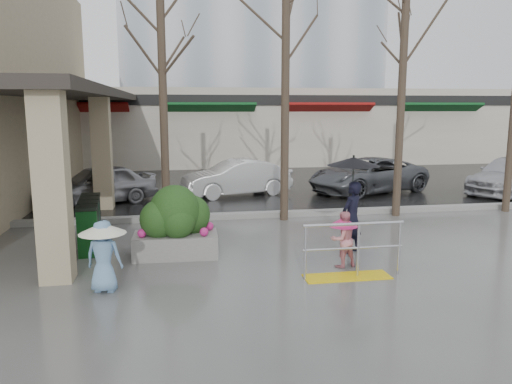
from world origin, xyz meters
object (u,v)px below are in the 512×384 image
object	(u,v)px
car_a	(97,185)
car_d	(510,176)
handrail	(351,257)
car_b	(236,178)
tree_west	(161,26)
tree_midwest	(286,23)
child_blue	(103,248)
tree_mideast	(404,41)
woman	(352,195)
planter	(176,222)
car_c	(368,175)
news_boxes	(90,223)
child_pink	(343,236)

from	to	relation	value
car_a	car_d	world-z (taller)	same
handrail	car_b	xyz separation A→B (m)	(-0.98, 8.78, 0.25)
tree_west	tree_midwest	distance (m)	3.20
child_blue	handrail	bearing A→B (deg)	-166.68
tree_mideast	child_blue	xyz separation A→B (m)	(-7.50, -4.78, -4.11)
woman	planter	bearing A→B (deg)	-42.93
handrail	woman	xyz separation A→B (m)	(0.57, 1.51, 0.89)
tree_mideast	tree_west	bearing A→B (deg)	-180.00
car_a	car_c	distance (m)	9.39
tree_west	tree_mideast	world-z (taller)	tree_west
tree_midwest	child_blue	size ratio (longest dim) A/B	5.66
planter	news_boxes	xyz separation A→B (m)	(-1.89, 1.06, -0.19)
car_a	car_d	distance (m)	14.41
handrail	child_pink	bearing A→B (deg)	84.34
tree_west	child_pink	xyz separation A→B (m)	(3.42, -4.18, -4.47)
woman	child_pink	world-z (taller)	woman
tree_midwest	tree_mideast	world-z (taller)	tree_midwest
car_b	planter	bearing A→B (deg)	-32.50
child_blue	planter	world-z (taller)	planter
child_pink	car_a	bearing A→B (deg)	-66.30
tree_mideast	news_boxes	world-z (taller)	tree_mideast
handrail	tree_midwest	bearing A→B (deg)	91.91
tree_mideast	planter	world-z (taller)	tree_mideast
child_blue	planter	size ratio (longest dim) A/B	0.70
child_blue	tree_midwest	bearing A→B (deg)	-117.75
news_boxes	handrail	bearing A→B (deg)	-35.55
car_a	tree_mideast	bearing A→B (deg)	44.72
tree_west	handrail	bearing A→B (deg)	-55.01
tree_mideast	child_pink	xyz separation A→B (m)	(-3.08, -4.18, -4.24)
tree_west	news_boxes	distance (m)	5.20
tree_midwest	tree_mideast	bearing A→B (deg)	-0.00
child_blue	news_boxes	size ratio (longest dim) A/B	0.64
car_b	news_boxes	bearing A→B (deg)	-49.78
tree_midwest	car_b	xyz separation A→B (m)	(-0.82, 3.98, -4.60)
tree_mideast	car_a	world-z (taller)	tree_mideast
planter	tree_midwest	bearing A→B (deg)	44.56
planter	car_d	distance (m)	13.34
child_pink	car_a	size ratio (longest dim) A/B	0.30
tree_midwest	woman	distance (m)	5.21
handrail	news_boxes	bearing A→B (deg)	149.89
news_boxes	child_pink	bearing A→B (deg)	-29.75
tree_west	tree_midwest	xyz separation A→B (m)	(3.20, 0.00, 0.15)
tree_mideast	car_d	xyz separation A→B (m)	(5.71, 2.90, -4.23)
car_a	news_boxes	bearing A→B (deg)	-19.25
tree_mideast	car_b	world-z (taller)	tree_mideast
handrail	car_a	bearing A→B (deg)	124.89
planter	car_a	world-z (taller)	planter
tree_midwest	woman	size ratio (longest dim) A/B	3.33
handrail	tree_west	bearing A→B (deg)	124.99
planter	car_d	size ratio (longest dim) A/B	0.41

